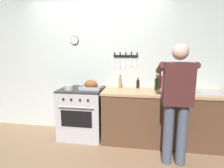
{
  "coord_description": "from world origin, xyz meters",
  "views": [
    {
      "loc": [
        0.82,
        -2.06,
        1.58
      ],
      "look_at": [
        0.35,
        0.85,
        1.03
      ],
      "focal_mm": 29.3,
      "sensor_mm": 36.0,
      "label": 1
    }
  ],
  "objects_px": {
    "stove": "(82,113)",
    "cutting_board": "(168,92)",
    "person_cook": "(177,98)",
    "bottle_soy_sauce": "(138,84)",
    "bottle_wine_red": "(160,82)",
    "bottle_olive_oil": "(157,84)",
    "roasting_pan": "(91,85)",
    "bottle_vinegar": "(120,83)",
    "saucepan": "(69,87)"
  },
  "relations": [
    {
      "from": "stove",
      "to": "cutting_board",
      "type": "xyz_separation_m",
      "value": [
        1.49,
        -0.05,
        0.46
      ]
    },
    {
      "from": "person_cook",
      "to": "bottle_soy_sauce",
      "type": "relative_size",
      "value": 8.85
    },
    {
      "from": "bottle_wine_red",
      "to": "bottle_olive_oil",
      "type": "relative_size",
      "value": 1.11
    },
    {
      "from": "roasting_pan",
      "to": "bottle_vinegar",
      "type": "xyz_separation_m",
      "value": [
        0.48,
        0.22,
        0.02
      ]
    },
    {
      "from": "roasting_pan",
      "to": "saucepan",
      "type": "bearing_deg",
      "value": -169.24
    },
    {
      "from": "person_cook",
      "to": "bottle_vinegar",
      "type": "distance_m",
      "value": 1.13
    },
    {
      "from": "person_cook",
      "to": "cutting_board",
      "type": "distance_m",
      "value": 0.54
    },
    {
      "from": "saucepan",
      "to": "roasting_pan",
      "type": "bearing_deg",
      "value": 10.76
    },
    {
      "from": "roasting_pan",
      "to": "bottle_soy_sauce",
      "type": "bearing_deg",
      "value": 18.77
    },
    {
      "from": "bottle_wine_red",
      "to": "bottle_vinegar",
      "type": "bearing_deg",
      "value": -173.74
    },
    {
      "from": "saucepan",
      "to": "bottle_olive_oil",
      "type": "xyz_separation_m",
      "value": [
        1.48,
        0.24,
        0.07
      ]
    },
    {
      "from": "bottle_soy_sauce",
      "to": "person_cook",
      "type": "bearing_deg",
      "value": -55.88
    },
    {
      "from": "bottle_wine_red",
      "to": "bottle_soy_sauce",
      "type": "bearing_deg",
      "value": -175.76
    },
    {
      "from": "person_cook",
      "to": "cutting_board",
      "type": "relative_size",
      "value": 4.61
    },
    {
      "from": "stove",
      "to": "bottle_wine_red",
      "type": "height_order",
      "value": "bottle_wine_red"
    },
    {
      "from": "stove",
      "to": "bottle_vinegar",
      "type": "bearing_deg",
      "value": 13.03
    },
    {
      "from": "person_cook",
      "to": "roasting_pan",
      "type": "relative_size",
      "value": 4.72
    },
    {
      "from": "person_cook",
      "to": "saucepan",
      "type": "bearing_deg",
      "value": 65.09
    },
    {
      "from": "saucepan",
      "to": "bottle_olive_oil",
      "type": "distance_m",
      "value": 1.5
    },
    {
      "from": "stove",
      "to": "person_cook",
      "type": "bearing_deg",
      "value": -21.0
    },
    {
      "from": "bottle_olive_oil",
      "to": "roasting_pan",
      "type": "bearing_deg",
      "value": -171.5
    },
    {
      "from": "bottle_olive_oil",
      "to": "bottle_wine_red",
      "type": "bearing_deg",
      "value": 65.11
    },
    {
      "from": "bottle_soy_sauce",
      "to": "cutting_board",
      "type": "bearing_deg",
      "value": -26.57
    },
    {
      "from": "saucepan",
      "to": "person_cook",
      "type": "bearing_deg",
      "value": -14.83
    },
    {
      "from": "bottle_vinegar",
      "to": "bottle_olive_oil",
      "type": "relative_size",
      "value": 0.86
    },
    {
      "from": "person_cook",
      "to": "bottle_wine_red",
      "type": "height_order",
      "value": "person_cook"
    },
    {
      "from": "person_cook",
      "to": "roasting_pan",
      "type": "bearing_deg",
      "value": 58.66
    },
    {
      "from": "person_cook",
      "to": "bottle_wine_red",
      "type": "bearing_deg",
      "value": 0.36
    },
    {
      "from": "saucepan",
      "to": "bottle_soy_sauce",
      "type": "distance_m",
      "value": 1.21
    },
    {
      "from": "bottle_olive_oil",
      "to": "stove",
      "type": "bearing_deg",
      "value": -175.61
    },
    {
      "from": "stove",
      "to": "bottle_olive_oil",
      "type": "distance_m",
      "value": 1.43
    },
    {
      "from": "stove",
      "to": "cutting_board",
      "type": "relative_size",
      "value": 2.5
    },
    {
      "from": "stove",
      "to": "person_cook",
      "type": "distance_m",
      "value": 1.71
    },
    {
      "from": "bottle_wine_red",
      "to": "bottle_soy_sauce",
      "type": "xyz_separation_m",
      "value": [
        -0.38,
        -0.03,
        -0.05
      ]
    },
    {
      "from": "roasting_pan",
      "to": "bottle_vinegar",
      "type": "bearing_deg",
      "value": 24.75
    },
    {
      "from": "roasting_pan",
      "to": "cutting_board",
      "type": "relative_size",
      "value": 0.98
    },
    {
      "from": "bottle_soy_sauce",
      "to": "bottle_vinegar",
      "type": "height_order",
      "value": "bottle_vinegar"
    },
    {
      "from": "stove",
      "to": "bottle_wine_red",
      "type": "distance_m",
      "value": 1.51
    },
    {
      "from": "stove",
      "to": "roasting_pan",
      "type": "height_order",
      "value": "roasting_pan"
    },
    {
      "from": "roasting_pan",
      "to": "cutting_board",
      "type": "bearing_deg",
      "value": 0.95
    },
    {
      "from": "bottle_wine_red",
      "to": "person_cook",
      "type": "bearing_deg",
      "value": -79.56
    },
    {
      "from": "stove",
      "to": "person_cook",
      "type": "height_order",
      "value": "person_cook"
    },
    {
      "from": "bottle_soy_sauce",
      "to": "bottle_olive_oil",
      "type": "height_order",
      "value": "bottle_olive_oil"
    },
    {
      "from": "stove",
      "to": "roasting_pan",
      "type": "xyz_separation_m",
      "value": [
        0.19,
        -0.07,
        0.52
      ]
    },
    {
      "from": "bottle_vinegar",
      "to": "cutting_board",
      "type": "bearing_deg",
      "value": -13.92
    },
    {
      "from": "saucepan",
      "to": "bottle_vinegar",
      "type": "bearing_deg",
      "value": 19.02
    },
    {
      "from": "saucepan",
      "to": "cutting_board",
      "type": "bearing_deg",
      "value": 3.12
    },
    {
      "from": "roasting_pan",
      "to": "bottle_olive_oil",
      "type": "distance_m",
      "value": 1.13
    },
    {
      "from": "person_cook",
      "to": "stove",
      "type": "bearing_deg",
      "value": 58.92
    },
    {
      "from": "bottle_soy_sauce",
      "to": "bottle_olive_oil",
      "type": "relative_size",
      "value": 0.7
    }
  ]
}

